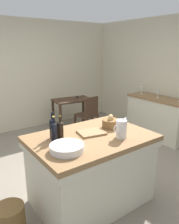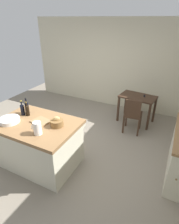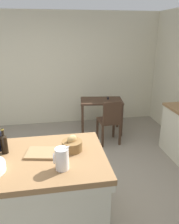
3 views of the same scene
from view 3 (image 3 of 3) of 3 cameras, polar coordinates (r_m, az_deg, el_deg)
ground_plane at (r=3.47m, az=-7.86°, el=-18.57°), size 6.76×6.76×0.00m
wall_back at (r=5.40m, az=-9.68°, el=10.51°), size 5.32×0.12×2.60m
island_table at (r=2.68m, az=-12.71°, el=-18.96°), size 1.46×1.02×0.91m
writing_desk at (r=4.89m, az=3.03°, el=1.70°), size 0.96×0.67×0.80m
wooden_chair at (r=4.42m, az=5.18°, el=-2.15°), size 0.43×0.43×0.92m
pitcher at (r=2.16m, az=-7.10°, el=-11.71°), size 0.17×0.13×0.26m
bread_basket at (r=2.48m, az=-4.48°, el=-8.39°), size 0.22×0.22×0.18m
cutting_board at (r=2.48m, az=-12.18°, el=-10.19°), size 0.36×0.31×0.02m
wine_bottle_dark at (r=2.57m, az=-20.99°, el=-7.50°), size 0.07×0.07×0.28m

